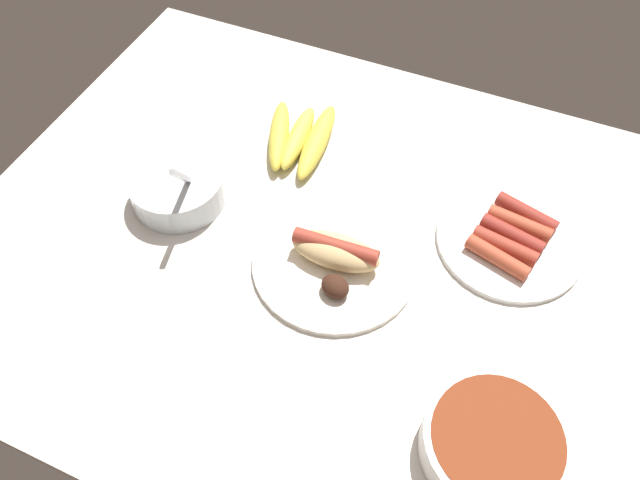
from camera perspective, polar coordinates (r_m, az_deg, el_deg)
ground_plane at (r=98.06cm, az=2.31°, el=-1.49°), size 120.00×90.00×3.00cm
plate_hotdog_assembled at (r=93.91cm, az=1.42°, el=-1.66°), size 25.50×25.50×5.61cm
bowl_chili at (r=82.67cm, az=15.64°, el=-17.53°), size 17.84×17.84×5.36cm
plate_sausages at (r=101.20cm, az=17.07°, el=0.12°), size 22.87×22.87×3.39cm
bowl_coleslaw at (r=103.70cm, az=-12.94°, el=4.80°), size 15.38×15.38×15.16cm
banana_bunch at (r=110.58cm, az=-1.99°, el=9.32°), size 14.14×19.46×3.62cm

